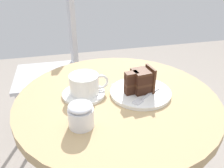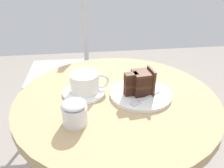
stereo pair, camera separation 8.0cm
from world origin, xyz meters
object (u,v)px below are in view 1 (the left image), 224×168
Objects in this scene: fork at (144,98)px; saucer at (84,94)px; cake_slice at (141,81)px; sugar_pot at (81,115)px; napkin at (136,90)px; coffee_cup at (85,83)px; cake_plate at (140,92)px; teaspoon at (94,90)px; cafe_chair at (60,59)px.

saucer is at bearing -57.87° from fork.
cake_slice reaches higher than sugar_pot.
napkin is at bearing -121.37° from fork.
sugar_pot is at bearing -101.62° from coffee_cup.
cake_slice reaches higher than napkin.
saucer is 0.20m from cake_plate.
cake_plate is 0.26m from sugar_pot.
coffee_cup reaches higher than fork.
coffee_cup is 1.12× the size of fork.
saucer is 0.04m from teaspoon.
fork is at bearing 19.63° from cafe_chair.
napkin is (-0.00, 0.07, -0.01)m from fork.
cafe_chair is at bearing 142.13° from teaspoon.
cake_plate is at bearing -11.37° from coffee_cup.
napkin is at bearing 21.25° from cafe_chair.
cake_plate is at bearing -9.86° from saucer.
fork is 0.07m from napkin.
coffee_cup is 0.14× the size of cafe_chair.
fork is (0.19, -0.09, 0.01)m from saucer.
coffee_cup is at bearing 168.63° from cake_plate.
saucer is 1.47× the size of cake_slice.
teaspoon reaches higher than cake_plate.
sugar_pot reaches higher than teaspoon.
saucer is 0.15× the size of cafe_chair.
napkin is at bearing -6.39° from coffee_cup.
sugar_pot is (-0.22, -0.08, 0.02)m from fork.
cafe_chair is (-0.06, 0.65, -0.13)m from saucer.
sugar_pot is (-0.22, -0.13, 0.03)m from cake_plate.
saucer is 1.09× the size of coffee_cup.
coffee_cup is 0.20m from fork.
coffee_cup is 0.19m from cake_slice.
fork is at bearing 10.46° from teaspoon.
fork is 1.60× the size of sugar_pot.
cake_plate reaches higher than saucer.
cake_plate is 0.22× the size of cafe_chair.
cake_plate is 1.75× the size of fork.
napkin is 0.72m from cafe_chair.
cake_slice is (0.18, -0.04, 0.01)m from coffee_cup.
cake_plate is at bearing 27.44° from teaspoon.
teaspoon is (0.03, 0.01, -0.03)m from coffee_cup.
teaspoon is 0.08× the size of cafe_chair.
coffee_cup reaches higher than napkin.
fork reaches higher than saucer.
napkin is at bearing 100.79° from cake_slice.
cafe_chair is (-0.07, 0.65, -0.17)m from coffee_cup.
cake_plate is 0.74m from cafe_chair.
napkin is at bearing -4.96° from saucer.
saucer is 1.22× the size of fork.
sugar_pot is at bearing -99.74° from saucer.
cafe_chair reaches higher than sugar_pot.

